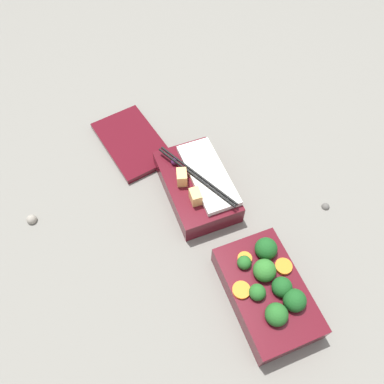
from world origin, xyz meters
The scene contains 6 objects.
ground_plane centered at (0.00, 0.00, 0.00)m, with size 3.00×3.00×0.00m, color slate.
bento_tray_vegetable centered at (-0.14, -0.01, 0.03)m, with size 0.21×0.13×0.08m.
bento_tray_rice centered at (0.13, 0.02, 0.03)m, with size 0.21×0.13×0.08m.
bento_lid centered at (0.31, 0.12, 0.01)m, with size 0.20×0.13×0.01m, color #510F19.
pebble_0 centered at (0.18, 0.37, 0.01)m, with size 0.02×0.02×0.02m, color gray.
pebble_1 centered at (-0.01, -0.22, 0.00)m, with size 0.02×0.02×0.02m, color #595651.
Camera 1 is at (-0.30, 0.20, 0.69)m, focal length 35.00 mm.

